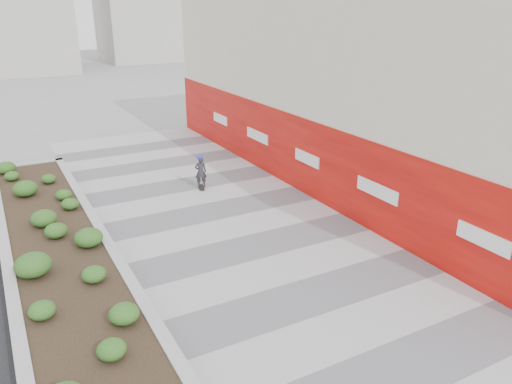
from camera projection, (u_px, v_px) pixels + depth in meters
ground at (358, 334)px, 11.47m from camera, size 160.00×160.00×0.00m
walkway at (288, 275)px, 13.94m from camera, size 8.00×36.00×0.01m
building at (357, 85)px, 20.55m from camera, size 6.04×24.08×8.00m
planter at (57, 247)px, 14.61m from camera, size 3.00×18.00×0.90m
manhole_cover at (303, 271)px, 14.16m from camera, size 0.44×0.44×0.01m
skateboarder at (201, 172)px, 20.19m from camera, size 0.54×0.75×1.45m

